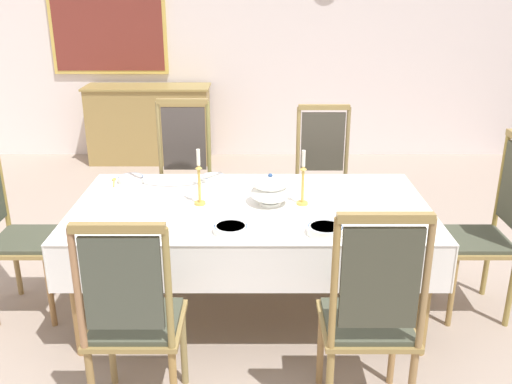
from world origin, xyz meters
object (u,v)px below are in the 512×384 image
Objects in this scene: chair_south_b at (370,314)px; candlestick_east at (302,183)px; dining_table at (250,216)px; chair_head_west at (13,229)px; bowl_near_left at (130,179)px; framed_painting at (105,9)px; sideboard at (149,124)px; candlestick_west at (198,183)px; chair_head_east at (488,226)px; chair_south_a at (132,317)px; chair_north_a at (183,175)px; soup_tureen at (269,190)px; bowl_far_left at (213,178)px; bowl_near_right at (324,230)px; spoon_secondary at (348,231)px; spoon_primary at (113,180)px; chair_north_b at (322,177)px; bowl_far_right at (230,228)px.

candlestick_east is at bearing 104.09° from chair_south_b.
dining_table is 6.23× the size of candlestick_east.
bowl_near_left is at bearing 121.57° from chair_head_west.
chair_south_b is at bearing 64.40° from chair_head_west.
chair_head_west is at bearing -86.75° from framed_painting.
candlestick_west is at bearing 105.54° from sideboard.
chair_head_east is (1.48, 0.00, -0.07)m from dining_table.
framed_painting is at bearing 105.34° from bowl_near_left.
chair_south_a is 0.94× the size of chair_head_east.
sideboard is (-0.69, 2.30, -0.14)m from chair_north_a.
dining_table is 1.96× the size of chair_south_a.
bowl_far_left is at bearing 130.55° from soup_tureen.
dining_table is 10.86× the size of bowl_near_right.
chair_south_b is 3.24× the size of candlestick_west.
candlestick_east is 0.49m from spoon_secondary.
chair_south_a is at bearing 99.16° from sideboard.
chair_south_a is at bearing 90.00° from chair_north_a.
framed_painting reaches higher than chair_head_east.
spoon_primary is at bearing 157.93° from soup_tureen.
chair_north_b is at bearing 65.62° from soup_tureen.
spoon_primary is at bearing 168.17° from bowl_near_left.
chair_head_west is at bearing 178.43° from spoon_secondary.
sideboard is (-0.91, 3.28, -0.43)m from candlestick_west.
candlestick_west is 1.84× the size of bowl_far_right.
chair_north_a is 1.10m from chair_north_b.
spoon_primary is at bearing -76.68° from framed_painting.
chair_south_b is 6.46× the size of spoon_secondary.
chair_south_a is 6.24× the size of bowl_near_left.
chair_north_b is 1.40m from spoon_secondary.
sideboard is at bearing 113.68° from bowl_near_right.
chair_head_east reaches higher than dining_table.
dining_table is 0.21m from soup_tureen.
bowl_far_left is (-0.67, 0.88, -0.01)m from bowl_near_right.
bowl_near_left is at bearing 153.78° from dining_table.
spoon_primary is at bearing 161.12° from candlestick_east.
candlestick_east is 1.74× the size of bowl_near_right.
bowl_near_left is 1.00× the size of spoon_primary.
chair_head_west is 4.59× the size of soup_tureen.
soup_tureen is 0.53m from bowl_near_right.
soup_tureen is 0.43m from candlestick_west.
chair_head_east is at bearing -14.22° from bowl_far_left.
candlestick_west is at bearing 103.00° from chair_north_a.
candlestick_east reaches higher than bowl_far_left.
chair_south_b is at bearing -74.02° from bowl_near_right.
chair_south_b is 2.26m from chair_head_west.
chair_south_a is 1.33m from candlestick_east.
bowl_far_left is at bearing 117.37° from chair_north_a.
bowl_far_right is at bearing 104.56° from chair_head_east.
candlestick_west reaches higher than spoon_primary.
chair_north_b is 1.34m from chair_head_east.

